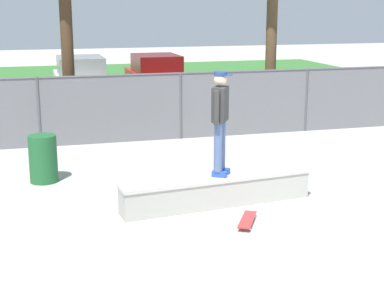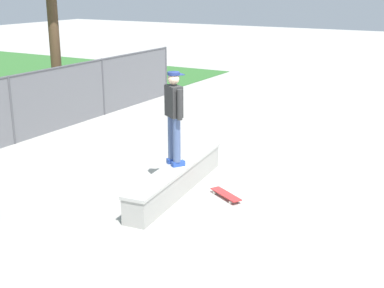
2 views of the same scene
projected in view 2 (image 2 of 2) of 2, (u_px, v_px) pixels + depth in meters
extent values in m
plane|color=#ADAAA3|center=(242.00, 191.00, 10.39)|extent=(80.00, 80.00, 0.00)
cube|color=#A8A59E|center=(177.00, 180.00, 10.28)|extent=(3.52, 0.83, 0.48)
cube|color=beige|center=(176.00, 168.00, 10.20)|extent=(3.57, 0.87, 0.06)
cube|color=#2647A5|center=(173.00, 160.00, 10.38)|extent=(0.28, 0.23, 0.10)
cube|color=#2647A5|center=(178.00, 164.00, 10.19)|extent=(0.28, 0.23, 0.10)
cylinder|color=#475B89|center=(172.00, 137.00, 10.22)|extent=(0.15, 0.15, 0.88)
cylinder|color=#475B89|center=(177.00, 140.00, 10.03)|extent=(0.15, 0.15, 0.88)
cube|color=#2D2D2D|center=(174.00, 101.00, 9.91)|extent=(0.39, 0.44, 0.60)
cylinder|color=#2D2D2D|center=(168.00, 100.00, 10.13)|extent=(0.10, 0.10, 0.58)
cylinder|color=#2D2D2D|center=(180.00, 105.00, 9.70)|extent=(0.10, 0.10, 0.58)
sphere|color=beige|center=(174.00, 79.00, 9.78)|extent=(0.22, 0.22, 0.22)
cylinder|color=navy|center=(173.00, 73.00, 9.75)|extent=(0.23, 0.23, 0.06)
cube|color=navy|center=(180.00, 74.00, 9.82)|extent=(0.21, 0.23, 0.02)
cube|color=red|center=(226.00, 194.00, 10.02)|extent=(0.57, 0.79, 0.02)
cube|color=#B2B2B7|center=(234.00, 200.00, 9.80)|extent=(0.15, 0.12, 0.02)
cube|color=#B2B2B7|center=(218.00, 190.00, 10.25)|extent=(0.15, 0.12, 0.02)
cylinder|color=silver|center=(230.00, 202.00, 9.77)|extent=(0.05, 0.06, 0.05)
cylinder|color=silver|center=(238.00, 201.00, 9.85)|extent=(0.05, 0.06, 0.05)
cylinder|color=silver|center=(214.00, 193.00, 10.22)|extent=(0.05, 0.06, 0.05)
cylinder|color=silver|center=(222.00, 191.00, 10.30)|extent=(0.05, 0.06, 0.05)
cylinder|color=#4C4C51|center=(12.00, 110.00, 13.20)|extent=(0.07, 0.07, 1.77)
cylinder|color=#4C4C51|center=(103.00, 87.00, 16.21)|extent=(0.07, 0.07, 1.77)
cylinder|color=#4C4C51|center=(166.00, 71.00, 19.22)|extent=(0.07, 0.07, 1.77)
cylinder|color=#4C4C51|center=(8.00, 77.00, 12.95)|extent=(14.52, 0.05, 0.05)
cube|color=slate|center=(12.00, 110.00, 13.20)|extent=(14.52, 0.01, 1.77)
cylinder|color=brown|center=(54.00, 39.00, 16.02)|extent=(0.32, 0.32, 4.66)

